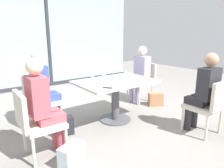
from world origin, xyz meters
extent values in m
plane|color=gray|center=(0.00, 0.00, 0.00)|extent=(12.00, 12.00, 0.00)
cube|color=#93B7BC|center=(0.00, 3.20, 1.35)|extent=(5.59, 0.03, 2.70)
cube|color=#2D2D33|center=(0.00, 3.17, 1.35)|extent=(0.08, 0.06, 2.70)
cube|color=#2D2D33|center=(0.00, 3.17, 0.05)|extent=(5.59, 0.10, 0.10)
cube|color=silver|center=(0.00, 0.00, 0.71)|extent=(1.33, 0.91, 0.04)
cylinder|color=#4C4C51|center=(0.00, 0.00, 0.35)|extent=(0.14, 0.14, 0.69)
cylinder|color=#4C4C51|center=(0.00, 0.00, 0.01)|extent=(0.56, 0.56, 0.02)
cube|color=beige|center=(-1.09, 0.51, 0.42)|extent=(0.46, 0.46, 0.06)
cube|color=beige|center=(-1.34, 0.51, 0.66)|extent=(0.05, 0.46, 0.42)
cylinder|color=beige|center=(-0.89, 0.31, 0.20)|extent=(0.04, 0.04, 0.39)
cylinder|color=beige|center=(-0.89, 0.71, 0.20)|extent=(0.04, 0.04, 0.39)
cylinder|color=beige|center=(-1.29, 0.31, 0.20)|extent=(0.04, 0.04, 0.39)
cylinder|color=beige|center=(-1.29, 0.71, 0.20)|extent=(0.04, 0.04, 0.39)
cube|color=beige|center=(1.09, 0.51, 0.42)|extent=(0.46, 0.46, 0.06)
cube|color=beige|center=(1.34, 0.51, 0.66)|extent=(0.05, 0.46, 0.42)
cylinder|color=beige|center=(0.89, 0.71, 0.20)|extent=(0.04, 0.04, 0.39)
cylinder|color=beige|center=(0.89, 0.31, 0.20)|extent=(0.04, 0.04, 0.39)
cylinder|color=beige|center=(1.29, 0.71, 0.20)|extent=(0.04, 0.04, 0.39)
cylinder|color=beige|center=(1.29, 0.31, 0.20)|extent=(0.04, 0.04, 0.39)
cube|color=beige|center=(-1.38, -0.34, 0.42)|extent=(0.46, 0.46, 0.06)
cube|color=beige|center=(-1.63, -0.34, 0.66)|extent=(0.05, 0.46, 0.42)
cylinder|color=beige|center=(-1.18, -0.54, 0.20)|extent=(0.04, 0.04, 0.39)
cylinder|color=beige|center=(-1.18, -0.14, 0.20)|extent=(0.04, 0.04, 0.39)
cylinder|color=beige|center=(-1.58, -0.54, 0.20)|extent=(0.04, 0.04, 0.39)
cylinder|color=beige|center=(-1.58, -0.14, 0.20)|extent=(0.04, 0.04, 0.39)
cube|color=beige|center=(0.80, -1.18, 0.42)|extent=(0.46, 0.46, 0.06)
cube|color=beige|center=(0.80, -1.43, 0.66)|extent=(0.46, 0.05, 0.42)
cylinder|color=beige|center=(1.00, -0.98, 0.20)|extent=(0.04, 0.04, 0.39)
cylinder|color=beige|center=(0.60, -0.98, 0.20)|extent=(0.04, 0.04, 0.39)
cylinder|color=beige|center=(1.00, -1.38, 0.20)|extent=(0.04, 0.04, 0.39)
cylinder|color=beige|center=(0.60, -1.38, 0.20)|extent=(0.04, 0.04, 0.39)
cylinder|color=#384C9E|center=(-0.92, 0.42, 0.23)|extent=(0.11, 0.11, 0.45)
cube|color=#384C9E|center=(-1.01, 0.42, 0.51)|extent=(0.32, 0.13, 0.11)
cylinder|color=#384C9E|center=(-0.92, 0.60, 0.23)|extent=(0.11, 0.11, 0.45)
cube|color=#384C9E|center=(-1.01, 0.60, 0.51)|extent=(0.32, 0.13, 0.11)
cube|color=#384C9E|center=(-1.14, 0.51, 0.80)|extent=(0.20, 0.34, 0.48)
sphere|color=#D8AD8C|center=(-1.14, 0.51, 1.16)|extent=(0.20, 0.20, 0.20)
cylinder|color=#9E93B7|center=(0.92, 0.60, 0.23)|extent=(0.11, 0.11, 0.45)
cube|color=#9E93B7|center=(1.01, 0.60, 0.51)|extent=(0.32, 0.13, 0.11)
cylinder|color=#9E93B7|center=(0.92, 0.42, 0.23)|extent=(0.11, 0.11, 0.45)
cube|color=#9E93B7|center=(1.01, 0.42, 0.51)|extent=(0.32, 0.13, 0.11)
cube|color=#9E93B7|center=(1.14, 0.51, 0.80)|extent=(0.20, 0.34, 0.48)
sphere|color=beige|center=(1.14, 0.51, 1.16)|extent=(0.20, 0.20, 0.20)
cylinder|color=#B24C56|center=(-1.21, -0.43, 0.23)|extent=(0.11, 0.11, 0.45)
cube|color=#B24C56|center=(-1.30, -0.43, 0.51)|extent=(0.32, 0.13, 0.11)
cylinder|color=#B24C56|center=(-1.21, -0.25, 0.23)|extent=(0.11, 0.11, 0.45)
cube|color=#B24C56|center=(-1.30, -0.25, 0.51)|extent=(0.32, 0.13, 0.11)
cube|color=#B24C56|center=(-1.43, -0.34, 0.80)|extent=(0.20, 0.34, 0.48)
sphere|color=beige|center=(-1.43, -0.34, 1.16)|extent=(0.20, 0.20, 0.20)
cylinder|color=#28282D|center=(0.89, -1.00, 0.23)|extent=(0.11, 0.11, 0.45)
cube|color=#28282D|center=(0.89, -1.10, 0.51)|extent=(0.13, 0.32, 0.11)
cylinder|color=#28282D|center=(0.71, -1.00, 0.23)|extent=(0.11, 0.11, 0.45)
cube|color=#28282D|center=(0.71, -1.10, 0.51)|extent=(0.13, 0.32, 0.11)
cube|color=#28282D|center=(0.80, -1.23, 0.80)|extent=(0.34, 0.20, 0.48)
sphere|color=tan|center=(0.80, -1.23, 1.16)|extent=(0.20, 0.20, 0.20)
cylinder|color=silver|center=(-0.17, 0.10, 0.73)|extent=(0.06, 0.06, 0.00)
cylinder|color=silver|center=(-0.17, 0.10, 0.78)|extent=(0.01, 0.01, 0.08)
cone|color=silver|center=(-0.17, 0.10, 0.87)|extent=(0.07, 0.07, 0.09)
cylinder|color=silver|center=(0.47, -0.27, 0.73)|extent=(0.06, 0.06, 0.00)
cylinder|color=silver|center=(0.47, -0.27, 0.78)|extent=(0.01, 0.01, 0.08)
cone|color=silver|center=(0.47, -0.27, 0.87)|extent=(0.07, 0.07, 0.09)
cylinder|color=silver|center=(-0.50, -0.07, 0.73)|extent=(0.06, 0.06, 0.00)
cylinder|color=silver|center=(-0.50, -0.07, 0.78)|extent=(0.01, 0.01, 0.08)
cone|color=silver|center=(-0.50, -0.07, 0.87)|extent=(0.07, 0.07, 0.09)
cylinder|color=silver|center=(0.14, -0.13, 0.73)|extent=(0.06, 0.06, 0.00)
cylinder|color=silver|center=(0.14, -0.13, 0.78)|extent=(0.01, 0.01, 0.08)
cone|color=silver|center=(0.14, -0.13, 0.87)|extent=(0.07, 0.07, 0.09)
cylinder|color=white|center=(-0.01, -0.12, 0.78)|extent=(0.08, 0.08, 0.09)
cube|color=black|center=(-0.40, -0.32, 0.73)|extent=(0.14, 0.16, 0.01)
cube|color=#232328|center=(-0.98, 0.03, 0.14)|extent=(0.32, 0.21, 0.28)
cube|color=#A3704C|center=(1.16, 0.08, 0.14)|extent=(0.34, 0.28, 0.28)
cube|color=silver|center=(-1.23, -0.76, 0.14)|extent=(0.34, 0.27, 0.28)
camera|label=1|loc=(-2.09, -2.73, 1.52)|focal=32.60mm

